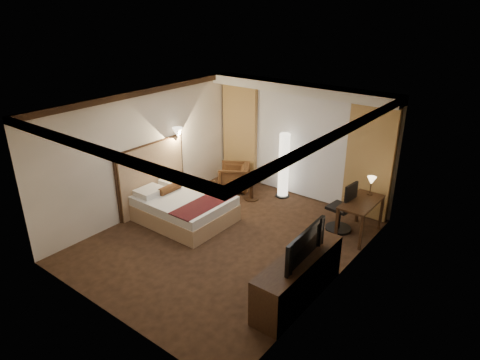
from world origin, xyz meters
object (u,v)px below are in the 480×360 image
Objects in this scene: armchair at (234,176)px; office_chair at (340,206)px; bed at (185,208)px; desk at (360,218)px; floor_lamp at (284,166)px; television at (299,238)px; dresser at (298,278)px; side_table at (251,189)px.

armchair is 2.95m from office_chair.
bed is 3.61m from desk.
floor_lamp is 2.31m from desk.
armchair is 0.63× the size of television.
floor_lamp is at bearing 66.27° from bed.
office_chair is 0.56× the size of dresser.
bed is at bearing 166.57° from dresser.
dresser is at bearing -13.43° from bed.
dresser is at bearing 19.98° from armchair.
armchair is (-0.15, 1.89, 0.08)m from bed.
television is at bearing -54.35° from floor_lamp.
dresser is (2.23, -3.07, -0.41)m from floor_lamp.
floor_lamp is 3.82m from dresser.
television is at bearing -42.58° from side_table.
armchair is at bearing 141.84° from dresser.
bed is 2.56m from floor_lamp.
side_table is 2.29m from office_chair.
office_chair is 2.51m from television.
television is at bearing -89.53° from desk.
bed is 1.20× the size of floor_lamp.
desk is at bearing -0.45° from side_table.
desk reaches higher than side_table.
bed is 1.64× the size of television.
floor_lamp is at bearing 77.52° from armchair.
dresser is (3.39, -2.66, 0.02)m from armchair.
television is (2.70, -2.48, 0.83)m from side_table.
dresser reaches higher than bed.
floor_lamp is at bearing 164.30° from desk.
bed is 3.65× the size of side_table.
side_table is at bearing -175.35° from office_chair.
armchair is at bearing 176.46° from desk.
side_table is at bearing 44.91° from television.
side_table is (0.52, 1.71, -0.02)m from bed.
dresser is at bearing -53.98° from floor_lamp.
side_table is 3.69m from dresser.
armchair is 1.30m from floor_lamp.
floor_lamp is at bearing 165.98° from office_chair.
armchair is 4.31m from dresser.
desk reaches higher than bed.
television is (2.20, -3.07, 0.30)m from floor_lamp.
floor_lamp is 1.37× the size of television.
dresser is 1.69× the size of television.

